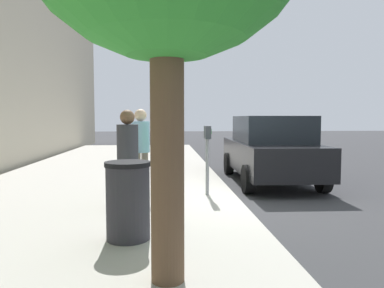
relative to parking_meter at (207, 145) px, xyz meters
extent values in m
plane|color=#38383A|center=(-0.04, -0.58, -1.17)|extent=(80.00, 80.00, 0.00)
cube|color=#B7B2A8|center=(-0.04, 2.42, -1.09)|extent=(28.00, 6.00, 0.15)
cylinder|color=gray|center=(0.00, 0.00, -0.44)|extent=(0.07, 0.07, 1.15)
cube|color=#383D42|center=(-0.10, 0.00, 0.26)|extent=(0.16, 0.11, 0.26)
cube|color=#383D42|center=(0.10, 0.00, 0.26)|extent=(0.16, 0.11, 0.26)
cube|color=#268C33|center=(-0.10, -0.06, 0.28)|extent=(0.10, 0.01, 0.10)
cube|color=#268C33|center=(0.10, -0.06, 0.28)|extent=(0.10, 0.01, 0.10)
cylinder|color=#47474C|center=(0.19, 0.92, -0.60)|extent=(0.15, 0.15, 0.84)
cylinder|color=#47474C|center=(-0.19, 0.96, -0.60)|extent=(0.15, 0.15, 0.84)
cylinder|color=green|center=(0.00, 0.94, 0.15)|extent=(0.38, 0.38, 0.66)
sphere|color=brown|center=(0.00, 0.94, 0.62)|extent=(0.26, 0.26, 0.26)
cylinder|color=#726656|center=(-0.78, 1.56, -0.61)|extent=(0.15, 0.15, 0.81)
cylinder|color=#726656|center=(-1.14, 1.46, -0.61)|extent=(0.15, 0.15, 0.81)
cylinder|color=#333338|center=(-0.96, 1.51, 0.12)|extent=(0.37, 0.37, 0.64)
sphere|color=brown|center=(-0.96, 1.51, 0.57)|extent=(0.25, 0.25, 0.25)
cylinder|color=#726656|center=(0.68, 1.31, -0.60)|extent=(0.15, 0.15, 0.84)
cylinder|color=#726656|center=(0.32, 1.45, -0.60)|extent=(0.15, 0.15, 0.84)
cylinder|color=#8CB7E0|center=(0.50, 1.38, 0.15)|extent=(0.38, 0.38, 0.66)
sphere|color=beige|center=(0.50, 1.38, 0.61)|extent=(0.26, 0.26, 0.26)
cube|color=black|center=(2.15, -1.93, -0.46)|extent=(4.44, 1.94, 0.76)
cube|color=black|center=(1.95, -1.92, 0.26)|extent=(2.24, 1.74, 0.68)
cylinder|color=black|center=(3.60, -1.08, -0.84)|extent=(0.66, 0.23, 0.66)
cylinder|color=black|center=(3.56, -2.83, -0.84)|extent=(0.66, 0.23, 0.66)
cylinder|color=black|center=(0.74, -1.02, -0.84)|extent=(0.66, 0.23, 0.66)
cylinder|color=black|center=(0.70, -2.77, -0.84)|extent=(0.66, 0.23, 0.66)
cylinder|color=brown|center=(-3.90, 0.84, 0.32)|extent=(0.32, 0.32, 2.68)
cylinder|color=#2D2D33|center=(-2.65, 1.35, -0.54)|extent=(0.56, 0.56, 0.95)
cylinder|color=black|center=(-2.65, 1.35, -0.04)|extent=(0.59, 0.59, 0.06)
camera|label=1|loc=(-7.32, 0.87, 0.55)|focal=33.99mm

